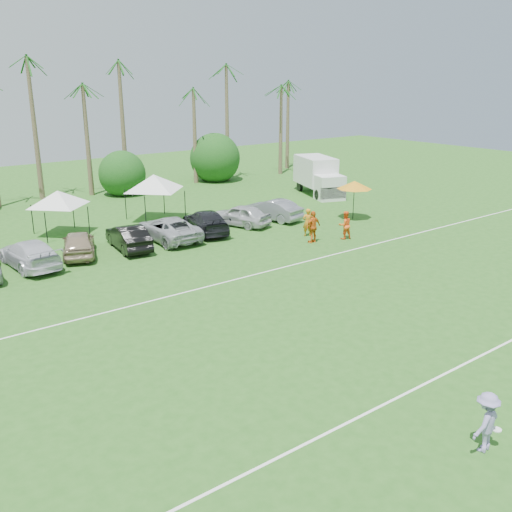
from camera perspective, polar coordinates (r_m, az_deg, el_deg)
ground at (r=18.78m, az=20.82°, el=-14.71°), size 120.00×120.00×0.00m
field_lines at (r=23.27m, az=3.98°, el=-7.02°), size 80.00×12.10×0.01m
palm_tree_5 at (r=47.94m, az=-20.99°, el=14.88°), size 2.40×2.40×9.90m
palm_tree_6 at (r=49.25m, az=-16.49°, el=16.35°), size 2.40×2.40×10.90m
palm_tree_7 at (r=50.85m, az=-12.20°, el=17.64°), size 2.40×2.40×11.90m
palm_tree_8 at (r=53.26m, az=-7.00°, el=15.09°), size 2.40×2.40×8.90m
palm_tree_9 at (r=55.94m, az=-2.44°, el=16.20°), size 2.40×2.40×9.90m
palm_tree_10 at (r=58.94m, az=1.72°, el=17.12°), size 2.40×2.40×10.90m
palm_tree_11 at (r=61.53m, az=4.77°, el=17.88°), size 2.40×2.40×11.90m
bush_tree_2 at (r=51.54m, az=-14.11°, el=8.26°), size 4.00×4.00×4.00m
bush_tree_3 at (r=56.19m, az=-4.64°, el=9.46°), size 4.00×4.00×4.00m
sideline_player_a at (r=36.02m, az=5.17°, el=3.37°), size 0.76×0.65×1.76m
sideline_player_b at (r=35.64m, az=8.88°, el=3.07°), size 1.01×0.89×1.76m
sideline_player_c at (r=34.57m, az=5.74°, el=2.92°), size 1.18×0.55×1.96m
box_truck at (r=48.95m, az=6.30°, el=8.05°), size 4.16×6.45×3.11m
canopy_tent_left at (r=37.74m, az=-19.26°, el=6.19°), size 4.12×4.12×3.34m
canopy_tent_right at (r=40.02m, az=-10.22°, el=8.02°), size 4.65×4.65×3.77m
market_umbrella at (r=40.41m, az=9.82°, el=7.02°), size 2.45×2.45×2.73m
frisbee_player at (r=16.97m, az=22.01°, el=-15.15°), size 1.17×0.75×1.72m
parked_car_3 at (r=32.29m, az=-21.72°, el=0.20°), size 2.35×5.12×1.45m
parked_car_4 at (r=33.38m, az=-17.31°, el=1.21°), size 3.15×4.59×1.45m
parked_car_5 at (r=33.95m, az=-12.64°, el=1.86°), size 2.08×4.56×1.45m
parked_car_6 at (r=35.40m, az=-8.75°, el=2.72°), size 2.53×5.28×1.45m
parked_car_7 at (r=36.87m, az=-5.05°, el=3.46°), size 3.27×5.36×1.45m
parked_car_8 at (r=38.45m, az=-1.60°, el=4.11°), size 3.07×4.59×1.45m
parked_car_9 at (r=40.07m, az=1.67°, el=4.66°), size 2.42×4.63×1.45m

